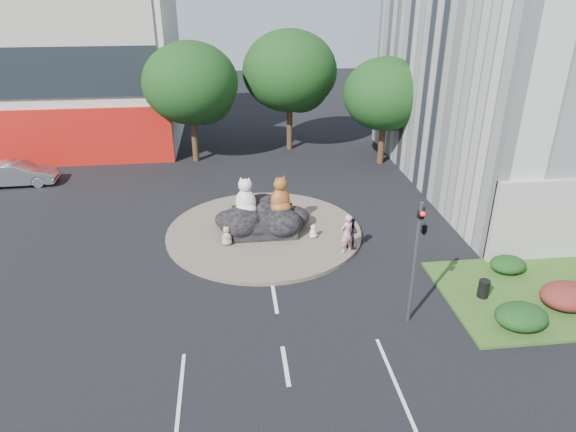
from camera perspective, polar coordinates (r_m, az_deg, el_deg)
The scene contains 21 objects.
ground at distance 18.32m, azimuth -0.27°, elevation -16.32°, with size 120.00×120.00×0.00m, color black.
roundabout_island at distance 26.56m, azimuth -2.68°, elevation -1.75°, with size 10.00×10.00×0.20m, color brown.
rock_plinth at distance 26.32m, azimuth -2.70°, elevation -0.68°, with size 3.20×2.60×0.90m, color black, non-canonical shape.
shophouse_block at distance 45.08m, azimuth -29.07°, elevation 14.65°, with size 25.20×12.30×17.40m.
grass_verge at distance 24.59m, azimuth 28.11°, elevation -7.54°, with size 10.00×6.00×0.12m, color #2A4A18.
tree_left at distance 36.42m, azimuth -10.66°, elevation 13.93°, with size 6.46×6.46×8.27m.
tree_mid at distance 38.52m, azimuth 0.28°, elevation 15.42°, with size 6.84×6.84×8.76m.
tree_right at distance 36.09m, azimuth 10.82°, elevation 12.81°, with size 5.70×5.70×7.30m.
hedge_near_green at distance 21.41m, azimuth 24.50°, elevation -10.12°, with size 2.00×1.60×0.90m, color black.
hedge_red at distance 23.37m, azimuth 28.67°, elevation -7.81°, with size 2.20×1.76×0.99m, color #55161B.
hedge_back_green at distance 24.89m, azimuth 23.25°, elevation -4.97°, with size 1.60×1.28×0.72m, color black.
traffic_light at distance 18.98m, azimuth 14.50°, elevation -2.34°, with size 0.44×1.24×5.00m.
street_lamp at distance 27.02m, azimuth 25.88°, elevation 6.37°, with size 2.34×0.22×8.06m.
cat_white at distance 25.81m, azimuth -4.74°, elevation 2.25°, with size 1.20×1.04×2.00m, color silver, non-canonical shape.
cat_tabby at distance 25.92m, azimuth -0.86°, elevation 2.42°, with size 1.19×1.03×1.99m, color #A34422, non-canonical shape.
kitten_calico at distance 25.09m, azimuth -6.83°, elevation -2.11°, with size 0.59×0.51×0.99m, color silver, non-canonical shape.
kitten_white at distance 25.62m, azimuth 2.80°, elevation -1.65°, with size 0.44×0.38×0.74m, color silver, non-canonical shape.
pedestrian_pink at distance 24.20m, azimuth 6.56°, elevation -1.95°, with size 0.70×0.46×1.91m, color pink.
pedestrian_dark at distance 24.69m, azimuth 6.98°, elevation -1.86°, with size 0.76×0.59×1.56m, color black.
parked_car at distance 36.67m, azimuth -27.78°, elevation 4.18°, with size 1.59×4.56×1.50m, color #A5A8AD.
litter_bin at distance 22.68m, azimuth 20.91°, elevation -7.55°, with size 0.46×0.46×0.76m, color black.
Camera 1 is at (-1.50, -13.61, 12.17)m, focal length 32.00 mm.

